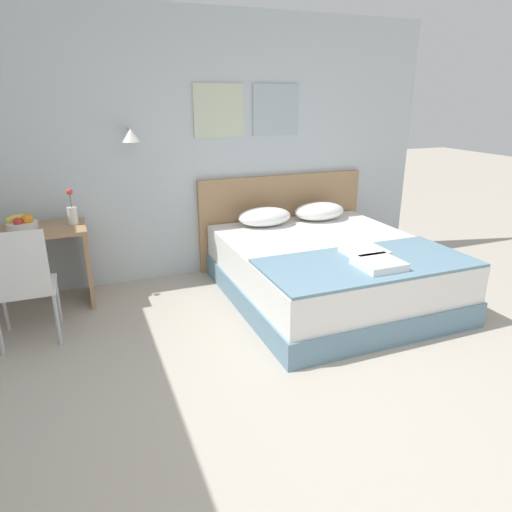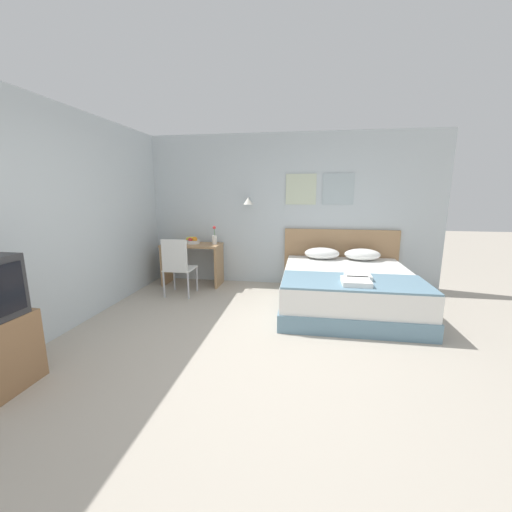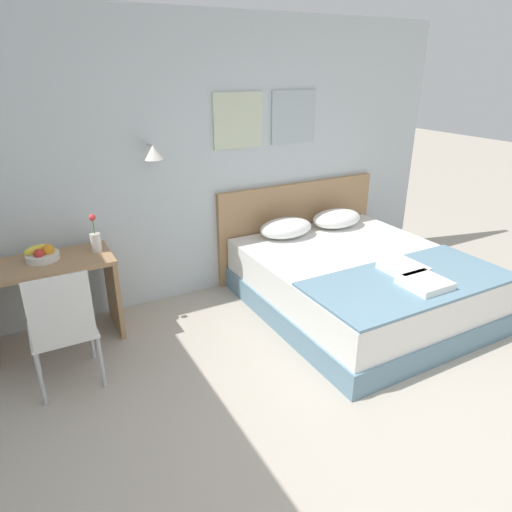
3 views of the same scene
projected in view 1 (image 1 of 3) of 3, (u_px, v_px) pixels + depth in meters
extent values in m
plane|color=#B2A899|center=(319.00, 448.00, 2.52)|extent=(24.00, 24.00, 0.00)
cube|color=silver|center=(185.00, 150.00, 4.62)|extent=(5.50, 0.06, 2.65)
cube|color=beige|center=(219.00, 111.00, 4.58)|extent=(0.52, 0.02, 0.52)
cube|color=#A8B7BC|center=(276.00, 110.00, 4.80)|extent=(0.52, 0.02, 0.52)
cylinder|color=#B2B2B7|center=(129.00, 129.00, 4.25)|extent=(0.02, 0.16, 0.02)
cone|color=white|center=(131.00, 135.00, 4.19)|extent=(0.17, 0.17, 0.12)
cube|color=#66899E|center=(327.00, 286.00, 4.40)|extent=(1.83, 2.08, 0.22)
cube|color=white|center=(329.00, 259.00, 4.31)|extent=(1.79, 2.03, 0.32)
cube|color=#A87F56|center=(282.00, 219.00, 5.21)|extent=(1.95, 0.06, 1.02)
ellipsoid|color=white|center=(265.00, 217.00, 4.81)|extent=(0.58, 0.38, 0.19)
ellipsoid|color=white|center=(319.00, 211.00, 5.04)|extent=(0.58, 0.38, 0.19)
cube|color=#66899E|center=(367.00, 263.00, 3.73)|extent=(1.77, 0.83, 0.02)
cube|color=white|center=(364.00, 252.00, 3.86)|extent=(0.31, 0.34, 0.06)
cube|color=white|center=(379.00, 264.00, 3.59)|extent=(0.33, 0.33, 0.06)
cube|color=#A87F56|center=(24.00, 232.00, 3.97)|extent=(1.03, 0.53, 0.03)
cube|color=#A87F56|center=(89.00, 264.00, 4.26)|extent=(0.04, 0.49, 0.71)
cube|color=white|center=(26.00, 288.00, 3.55)|extent=(0.44, 0.44, 0.02)
cube|color=white|center=(17.00, 265.00, 3.28)|extent=(0.41, 0.03, 0.50)
cylinder|color=#B7B7BC|center=(5.00, 307.00, 3.73)|extent=(0.03, 0.03, 0.42)
cylinder|color=#B7B7BC|center=(58.00, 299.00, 3.87)|extent=(0.03, 0.03, 0.42)
cylinder|color=#B7B7BC|center=(57.00, 320.00, 3.52)|extent=(0.03, 0.03, 0.42)
cylinder|color=silver|center=(22.00, 225.00, 4.00)|extent=(0.26, 0.26, 0.05)
sphere|color=orange|center=(27.00, 219.00, 3.98)|extent=(0.09, 0.09, 0.09)
ellipsoid|color=yellow|center=(18.00, 219.00, 4.00)|extent=(0.22, 0.15, 0.07)
sphere|color=red|center=(18.00, 222.00, 3.93)|extent=(0.08, 0.08, 0.08)
cylinder|color=silver|center=(73.00, 216.00, 4.11)|extent=(0.09, 0.09, 0.16)
cylinder|color=#3D7538|center=(70.00, 200.00, 4.06)|extent=(0.01, 0.01, 0.14)
sphere|color=#DB3838|center=(69.00, 192.00, 4.04)|extent=(0.06, 0.06, 0.06)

